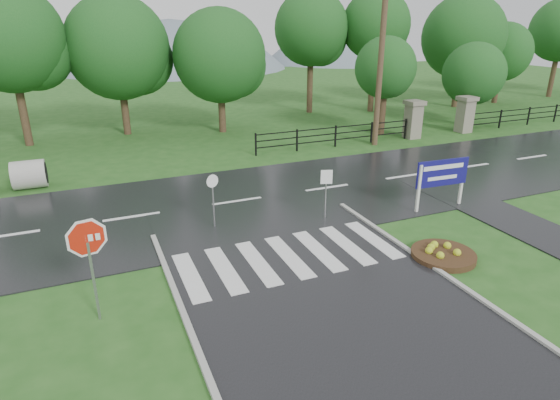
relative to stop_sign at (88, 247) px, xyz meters
name	(u,v)px	position (x,y,z in m)	size (l,w,h in m)	color
ground	(386,363)	(5.42, -3.99, -1.92)	(120.00, 120.00, 0.00)	#24541C
main_road	(237,202)	(5.42, 6.01, -1.92)	(90.00, 8.00, 0.04)	black
walkway	(523,225)	(13.92, 0.01, -1.92)	(2.20, 11.00, 0.04)	#242426
crosswalk	(289,256)	(5.42, 1.01, -1.86)	(6.50, 2.80, 0.02)	silver
pillar_west	(413,119)	(18.42, 12.01, -0.74)	(1.00, 1.00, 2.24)	gray
pillar_east	(465,114)	(22.42, 12.01, -0.74)	(1.00, 1.00, 2.24)	gray
fence_west	(336,134)	(13.17, 12.01, -1.20)	(9.58, 0.08, 1.20)	black
hills	(152,172)	(8.91, 61.01, -17.45)	(102.00, 48.00, 48.00)	slate
treeline	(185,128)	(6.42, 20.01, -1.92)	(83.20, 5.20, 10.00)	#174A1A
stop_sign	(88,247)	(0.00, 0.00, 0.00)	(1.20, 0.29, 2.76)	#939399
estate_billboard	(442,175)	(12.25, 2.40, -0.59)	(2.20, 0.18, 1.93)	silver
flower_bed	(443,254)	(9.71, -0.80, -1.78)	(1.90, 1.90, 0.38)	#332111
reg_sign_small	(326,184)	(7.81, 3.18, -0.58)	(0.40, 0.15, 1.86)	#939399
reg_sign_round	(213,194)	(3.96, 4.01, -0.67)	(0.43, 0.16, 1.93)	#939399
utility_pole_east	(381,58)	(15.47, 11.51, 2.87)	(1.68, 0.31, 9.42)	#473523
entrance_tree_left	(386,68)	(17.23, 13.51, 2.08)	(3.62, 3.62, 5.84)	#3D2B1C
entrance_tree_right	(474,74)	(24.15, 13.51, 1.45)	(4.00, 4.00, 5.39)	#3D2B1C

